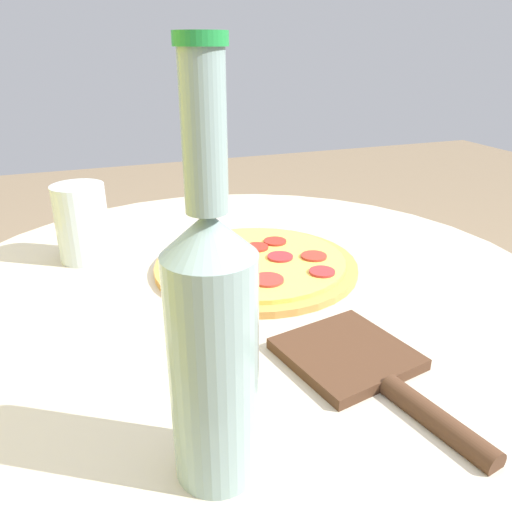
{
  "coord_description": "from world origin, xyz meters",
  "views": [
    {
      "loc": [
        -0.59,
        0.2,
        1.03
      ],
      "look_at": [
        0.03,
        -0.03,
        0.74
      ],
      "focal_mm": 35.0,
      "sensor_mm": 36.0,
      "label": 1
    }
  ],
  "objects_px": {
    "beer_bottle": "(212,339)",
    "drinking_glass": "(82,223)",
    "pizza_paddle": "(365,368)",
    "pizza": "(257,264)"
  },
  "relations": [
    {
      "from": "pizza",
      "to": "pizza_paddle",
      "type": "height_order",
      "value": "pizza"
    },
    {
      "from": "beer_bottle",
      "to": "drinking_glass",
      "type": "height_order",
      "value": "beer_bottle"
    },
    {
      "from": "pizza",
      "to": "beer_bottle",
      "type": "distance_m",
      "value": 0.39
    },
    {
      "from": "pizza",
      "to": "drinking_glass",
      "type": "distance_m",
      "value": 0.27
    },
    {
      "from": "pizza",
      "to": "beer_bottle",
      "type": "xyz_separation_m",
      "value": [
        -0.34,
        0.16,
        0.11
      ]
    },
    {
      "from": "beer_bottle",
      "to": "drinking_glass",
      "type": "relative_size",
      "value": 2.7
    },
    {
      "from": "drinking_glass",
      "to": "pizza_paddle",
      "type": "bearing_deg",
      "value": -148.17
    },
    {
      "from": "drinking_glass",
      "to": "beer_bottle",
      "type": "bearing_deg",
      "value": -170.8
    },
    {
      "from": "beer_bottle",
      "to": "pizza_paddle",
      "type": "relative_size",
      "value": 1.27
    },
    {
      "from": "pizza",
      "to": "pizza_paddle",
      "type": "relative_size",
      "value": 1.2
    }
  ]
}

